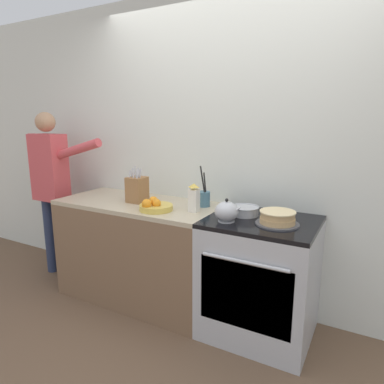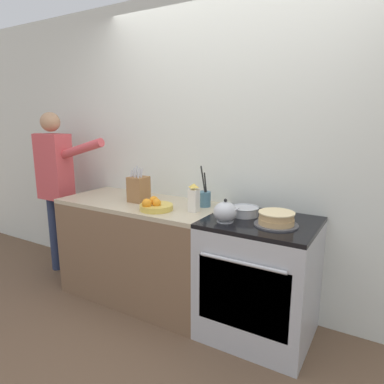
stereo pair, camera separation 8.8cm
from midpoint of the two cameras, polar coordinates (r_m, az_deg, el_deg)
name	(u,v)px [view 2 (the right image)]	position (r m, az deg, el deg)	size (l,w,h in m)	color
ground_plane	(194,341)	(2.72, 1.42, -23.52)	(16.00, 16.00, 0.00)	brown
wall_back	(237,154)	(2.83, 8.32, 6.27)	(8.00, 0.04, 2.60)	silver
counter_cabinet	(142,249)	(3.11, -7.60, -9.48)	(1.42, 0.66, 0.88)	brown
stove_range	(259,279)	(2.63, 12.04, -13.93)	(0.77, 0.69, 0.88)	#B7BABF
layer_cake	(276,219)	(2.37, 14.92, -4.38)	(0.30, 0.30, 0.09)	#4C4C51
tea_kettle	(225,212)	(2.38, 6.66, -3.35)	(0.20, 0.17, 0.17)	#B7BABF
mixing_bowl	(244,211)	(2.55, 9.70, -3.16)	(0.21, 0.21, 0.07)	#B7BABF
knife_block	(139,189)	(2.95, -8.04, 0.52)	(0.14, 0.15, 0.30)	olive
utensil_crock	(204,198)	(2.78, 2.97, -1.06)	(0.10, 0.10, 0.33)	#477084
fruit_bowl	(155,206)	(2.68, -5.22, -2.31)	(0.26, 0.26, 0.10)	gold
milk_carton	(194,198)	(2.61, 1.28, -1.07)	(0.07, 0.07, 0.22)	white
person_baker	(56,179)	(3.68, -21.13, 1.96)	(0.93, 0.20, 1.64)	#283351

